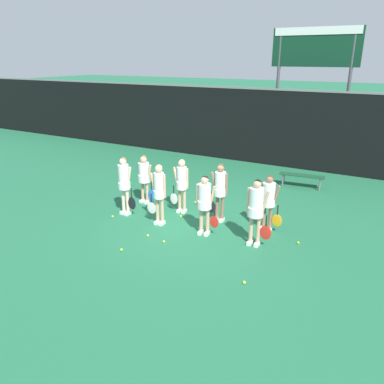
{
  "coord_description": "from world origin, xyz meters",
  "views": [
    {
      "loc": [
        4.92,
        -8.86,
        4.61
      ],
      "look_at": [
        0.03,
        -0.0,
        0.93
      ],
      "focal_mm": 35.0,
      "sensor_mm": 36.0,
      "label": 1
    }
  ],
  "objects_px": {
    "player_2": "(205,200)",
    "tennis_ball_7": "(148,236)",
    "player_4": "(144,175)",
    "tennis_ball_5": "(113,217)",
    "tennis_ball_6": "(164,242)",
    "player_6": "(220,188)",
    "tennis_ball_0": "(121,250)",
    "tennis_ball_4": "(196,202)",
    "bench_courtside": "(302,177)",
    "scoreboard": "(314,59)",
    "player_5": "(182,182)",
    "tennis_ball_2": "(298,243)",
    "tennis_ball_1": "(181,216)",
    "player_0": "(124,181)",
    "player_3": "(256,207)",
    "player_1": "(159,190)",
    "tennis_ball_3": "(244,282)",
    "player_7": "(269,198)"
  },
  "relations": [
    {
      "from": "player_5",
      "to": "player_2",
      "type": "bearing_deg",
      "value": -46.39
    },
    {
      "from": "tennis_ball_2",
      "to": "tennis_ball_7",
      "type": "distance_m",
      "value": 4.0
    },
    {
      "from": "tennis_ball_0",
      "to": "tennis_ball_7",
      "type": "relative_size",
      "value": 1.03
    },
    {
      "from": "player_0",
      "to": "player_5",
      "type": "bearing_deg",
      "value": 38.41
    },
    {
      "from": "scoreboard",
      "to": "player_5",
      "type": "distance_m",
      "value": 8.88
    },
    {
      "from": "tennis_ball_4",
      "to": "tennis_ball_7",
      "type": "xyz_separation_m",
      "value": [
        0.04,
        -2.8,
        -0.0
      ]
    },
    {
      "from": "player_4",
      "to": "player_5",
      "type": "relative_size",
      "value": 0.95
    },
    {
      "from": "tennis_ball_3",
      "to": "tennis_ball_6",
      "type": "distance_m",
      "value": 2.65
    },
    {
      "from": "tennis_ball_6",
      "to": "tennis_ball_4",
      "type": "bearing_deg",
      "value": 102.02
    },
    {
      "from": "player_2",
      "to": "tennis_ball_7",
      "type": "distance_m",
      "value": 1.82
    },
    {
      "from": "tennis_ball_1",
      "to": "tennis_ball_7",
      "type": "bearing_deg",
      "value": -94.21
    },
    {
      "from": "tennis_ball_1",
      "to": "tennis_ball_6",
      "type": "bearing_deg",
      "value": -74.46
    },
    {
      "from": "tennis_ball_1",
      "to": "tennis_ball_5",
      "type": "distance_m",
      "value": 2.07
    },
    {
      "from": "tennis_ball_0",
      "to": "tennis_ball_3",
      "type": "xyz_separation_m",
      "value": [
        3.24,
        0.14,
        0.0
      ]
    },
    {
      "from": "scoreboard",
      "to": "player_0",
      "type": "xyz_separation_m",
      "value": [
        -3.37,
        -8.91,
        -3.43
      ]
    },
    {
      "from": "tennis_ball_4",
      "to": "tennis_ball_7",
      "type": "height_order",
      "value": "same"
    },
    {
      "from": "player_6",
      "to": "tennis_ball_2",
      "type": "relative_size",
      "value": 27.23
    },
    {
      "from": "player_2",
      "to": "tennis_ball_3",
      "type": "relative_size",
      "value": 23.72
    },
    {
      "from": "player_5",
      "to": "tennis_ball_0",
      "type": "distance_m",
      "value": 3.08
    },
    {
      "from": "player_6",
      "to": "bench_courtside",
      "type": "bearing_deg",
      "value": 68.52
    },
    {
      "from": "tennis_ball_6",
      "to": "tennis_ball_7",
      "type": "bearing_deg",
      "value": 171.49
    },
    {
      "from": "player_3",
      "to": "bench_courtside",
      "type": "bearing_deg",
      "value": 88.66
    },
    {
      "from": "player_6",
      "to": "player_3",
      "type": "bearing_deg",
      "value": -36.68
    },
    {
      "from": "scoreboard",
      "to": "tennis_ball_7",
      "type": "relative_size",
      "value": 86.67
    },
    {
      "from": "player_1",
      "to": "player_5",
      "type": "xyz_separation_m",
      "value": [
        0.11,
        1.08,
        -0.06
      ]
    },
    {
      "from": "scoreboard",
      "to": "player_7",
      "type": "xyz_separation_m",
      "value": [
        0.81,
        -7.9,
        -3.55
      ]
    },
    {
      "from": "bench_courtside",
      "to": "tennis_ball_2",
      "type": "distance_m",
      "value": 4.72
    },
    {
      "from": "player_3",
      "to": "player_6",
      "type": "xyz_separation_m",
      "value": [
        -1.44,
        0.95,
        -0.02
      ]
    },
    {
      "from": "player_2",
      "to": "tennis_ball_2",
      "type": "relative_size",
      "value": 26.12
    },
    {
      "from": "tennis_ball_4",
      "to": "tennis_ball_0",
      "type": "bearing_deg",
      "value": -91.21
    },
    {
      "from": "player_0",
      "to": "player_3",
      "type": "relative_size",
      "value": 1.02
    },
    {
      "from": "bench_courtside",
      "to": "scoreboard",
      "type": "bearing_deg",
      "value": 95.48
    },
    {
      "from": "player_3",
      "to": "tennis_ball_2",
      "type": "height_order",
      "value": "player_3"
    },
    {
      "from": "player_0",
      "to": "player_4",
      "type": "bearing_deg",
      "value": 96.38
    },
    {
      "from": "tennis_ball_2",
      "to": "tennis_ball_0",
      "type": "bearing_deg",
      "value": -146.29
    },
    {
      "from": "player_3",
      "to": "tennis_ball_3",
      "type": "height_order",
      "value": "player_3"
    },
    {
      "from": "player_2",
      "to": "tennis_ball_2",
      "type": "distance_m",
      "value": 2.68
    },
    {
      "from": "tennis_ball_3",
      "to": "tennis_ball_7",
      "type": "xyz_separation_m",
      "value": [
        -3.12,
        0.84,
        -0.0
      ]
    },
    {
      "from": "player_1",
      "to": "tennis_ball_0",
      "type": "xyz_separation_m",
      "value": [
        0.06,
        -1.84,
        -1.01
      ]
    },
    {
      "from": "player_0",
      "to": "tennis_ball_6",
      "type": "bearing_deg",
      "value": -23.11
    },
    {
      "from": "player_5",
      "to": "tennis_ball_5",
      "type": "xyz_separation_m",
      "value": [
        -1.61,
        -1.41,
        -0.96
      ]
    },
    {
      "from": "bench_courtside",
      "to": "player_6",
      "type": "height_order",
      "value": "player_6"
    },
    {
      "from": "player_3",
      "to": "tennis_ball_1",
      "type": "distance_m",
      "value": 2.82
    },
    {
      "from": "player_1",
      "to": "scoreboard",
      "type": "bearing_deg",
      "value": 73.7
    },
    {
      "from": "player_6",
      "to": "tennis_ball_0",
      "type": "height_order",
      "value": "player_6"
    },
    {
      "from": "player_0",
      "to": "tennis_ball_7",
      "type": "height_order",
      "value": "player_0"
    },
    {
      "from": "player_5",
      "to": "tennis_ball_6",
      "type": "bearing_deg",
      "value": -80.58
    },
    {
      "from": "player_0",
      "to": "player_7",
      "type": "xyz_separation_m",
      "value": [
        4.18,
        1.01,
        -0.13
      ]
    },
    {
      "from": "bench_courtside",
      "to": "player_1",
      "type": "bearing_deg",
      "value": -124.09
    },
    {
      "from": "player_4",
      "to": "tennis_ball_5",
      "type": "distance_m",
      "value": 1.78
    }
  ]
}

